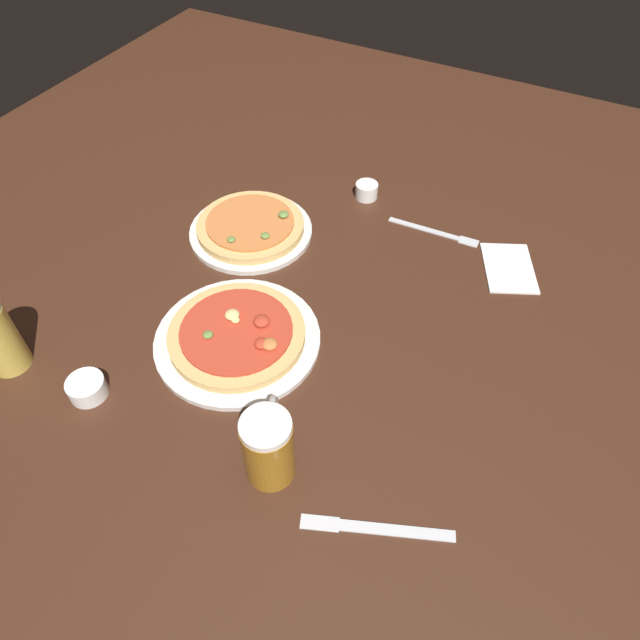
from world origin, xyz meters
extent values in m
cube|color=#3D2114|center=(0.00, 0.00, -0.01)|extent=(2.40, 2.40, 0.03)
cylinder|color=silver|center=(-0.12, -0.11, 0.01)|extent=(0.32, 0.32, 0.01)
cylinder|color=tan|center=(-0.12, -0.11, 0.02)|extent=(0.26, 0.26, 0.02)
cylinder|color=#B73823|center=(-0.12, -0.11, 0.03)|extent=(0.22, 0.22, 0.01)
ellipsoid|color=#DBC67A|center=(-0.14, -0.09, 0.04)|extent=(0.02, 0.02, 0.01)
ellipsoid|color=#B73823|center=(-0.09, -0.07, 0.04)|extent=(0.03, 0.03, 0.02)
ellipsoid|color=#C67038|center=(-0.05, -0.11, 0.04)|extent=(0.03, 0.03, 0.01)
ellipsoid|color=#B73823|center=(-0.06, -0.12, 0.04)|extent=(0.03, 0.03, 0.01)
ellipsoid|color=olive|center=(-0.16, -0.15, 0.04)|extent=(0.02, 0.02, 0.01)
ellipsoid|color=#DBC67A|center=(-0.15, -0.08, 0.04)|extent=(0.03, 0.03, 0.01)
cylinder|color=silver|center=(-0.27, 0.18, 0.01)|extent=(0.28, 0.28, 0.01)
cylinder|color=tan|center=(-0.27, 0.18, 0.02)|extent=(0.25, 0.25, 0.02)
cylinder|color=#C67038|center=(-0.27, 0.18, 0.03)|extent=(0.20, 0.20, 0.01)
ellipsoid|color=olive|center=(-0.21, 0.23, 0.04)|extent=(0.02, 0.02, 0.01)
ellipsoid|color=olive|center=(-0.21, 0.15, 0.04)|extent=(0.02, 0.02, 0.01)
ellipsoid|color=olive|center=(-0.27, 0.10, 0.04)|extent=(0.02, 0.02, 0.01)
cylinder|color=#9E6619|center=(0.07, -0.31, 0.06)|extent=(0.08, 0.08, 0.13)
cylinder|color=white|center=(0.07, -0.31, 0.13)|extent=(0.08, 0.08, 0.01)
torus|color=silver|center=(0.05, -0.26, 0.06)|extent=(0.05, 0.08, 0.08)
cylinder|color=white|center=(-0.10, 0.43, 0.02)|extent=(0.05, 0.05, 0.04)
cylinder|color=white|center=(-0.29, -0.34, 0.02)|extent=(0.07, 0.07, 0.04)
cube|color=white|center=(0.29, 0.34, 0.00)|extent=(0.16, 0.18, 0.01)
cube|color=silver|center=(0.08, 0.38, 0.00)|extent=(0.18, 0.02, 0.01)
cube|color=silver|center=(0.18, 0.38, 0.00)|extent=(0.05, 0.03, 0.00)
cube|color=silver|center=(0.29, -0.31, 0.00)|extent=(0.18, 0.09, 0.01)
cube|color=silver|center=(0.19, -0.35, 0.00)|extent=(0.06, 0.04, 0.00)
camera|label=1|loc=(0.35, -0.66, 0.87)|focal=32.38mm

